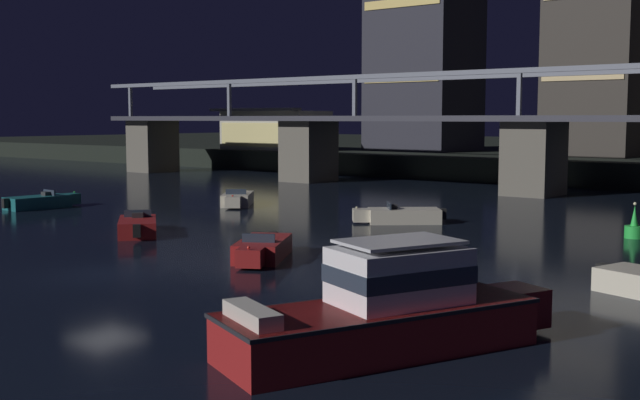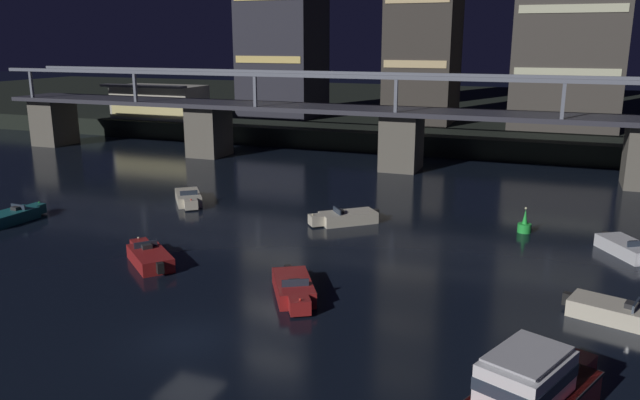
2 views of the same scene
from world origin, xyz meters
name	(u,v)px [view 2 (image 2 of 2)]	position (x,y,z in m)	size (l,w,h in m)	color
ground_plane	(187,340)	(0.00, 0.00, 0.00)	(400.00, 400.00, 0.00)	black
far_riverbank	(468,110)	(0.00, 87.12, 1.10)	(240.00, 80.00, 2.20)	black
river_bridge	(402,129)	(0.00, 39.12, 4.10)	(93.29, 6.40, 9.38)	#605B51
waterfront_pavilion	(160,102)	(-36.43, 51.03, 4.44)	(12.40, 7.40, 4.70)	#B2AD9E
speedboat_near_center	(345,218)	(0.80, 19.23, 0.41)	(4.57, 4.17, 1.16)	beige
speedboat_near_right	(188,198)	(-12.63, 20.16, 0.41)	(4.02, 4.67, 1.16)	beige
speedboat_mid_center	(12,216)	(-21.48, 11.11, 0.41)	(2.07, 5.22, 1.16)	#196066
speedboat_mid_right	(294,289)	(2.48, 5.99, 0.41)	(3.64, 4.86, 1.16)	maroon
speedboat_far_left	(149,257)	(-7.23, 7.43, 0.41)	(4.58, 4.16, 1.16)	maroon
speedboat_far_center	(620,313)	(17.63, 8.63, 0.41)	(5.16, 2.86, 1.16)	beige
speedboat_far_right	(630,249)	(18.92, 18.75, 0.41)	(3.70, 4.83, 1.16)	silver
channel_buoy	(524,225)	(12.76, 21.47, 0.48)	(0.90, 0.90, 1.76)	green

